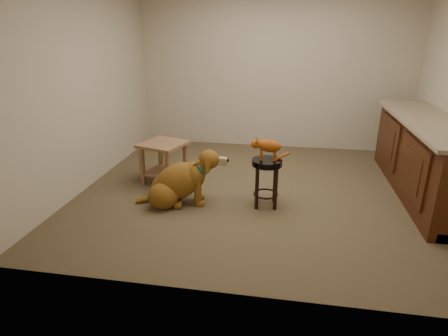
% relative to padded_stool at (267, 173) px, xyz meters
% --- Properties ---
extents(floor, '(4.50, 4.00, 0.01)m').
position_rel_padded_stool_xyz_m(floor, '(-0.06, 0.39, -0.40)').
color(floor, brown).
rests_on(floor, ground).
extents(room_shell, '(4.54, 4.04, 2.62)m').
position_rel_padded_stool_xyz_m(room_shell, '(-0.06, 0.39, 1.28)').
color(room_shell, '#C0B39A').
rests_on(room_shell, ground).
extents(cabinet_run, '(0.70, 2.56, 0.94)m').
position_rel_padded_stool_xyz_m(cabinet_run, '(1.88, 0.69, 0.04)').
color(cabinet_run, '#441F0C').
rests_on(cabinet_run, ground).
extents(padded_stool, '(0.34, 0.34, 0.56)m').
position_rel_padded_stool_xyz_m(padded_stool, '(0.00, 0.00, 0.00)').
color(padded_stool, black).
rests_on(padded_stool, ground).
extents(wood_stool, '(0.44, 0.44, 0.76)m').
position_rel_padded_stool_xyz_m(wood_stool, '(1.79, 1.45, -0.00)').
color(wood_stool, brown).
rests_on(wood_stool, ground).
extents(side_table, '(0.66, 0.66, 0.55)m').
position_rel_padded_stool_xyz_m(side_table, '(-1.38, 0.48, -0.04)').
color(side_table, brown).
rests_on(side_table, ground).
extents(golden_retriever, '(1.08, 0.60, 0.70)m').
position_rel_padded_stool_xyz_m(golden_retriever, '(-1.00, -0.11, -0.14)').
color(golden_retriever, brown).
rests_on(golden_retriever, ground).
extents(tabby_kitten, '(0.45, 0.19, 0.28)m').
position_rel_padded_stool_xyz_m(tabby_kitten, '(-0.01, 0.00, 0.32)').
color(tabby_kitten, '#92420E').
rests_on(tabby_kitten, padded_stool).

